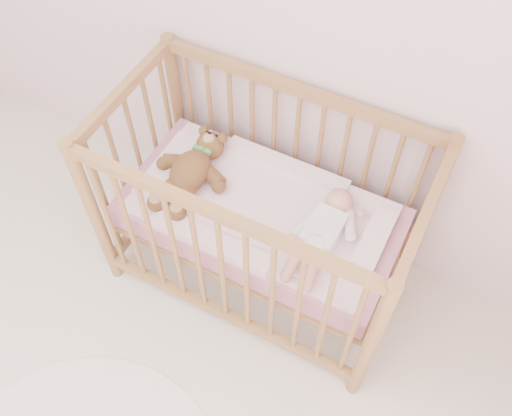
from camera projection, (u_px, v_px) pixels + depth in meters
The scene contains 5 objects.
crib at pixel (261, 216), 2.54m from camera, with size 1.36×0.76×1.00m, color #9F6F43, non-canonical shape.
mattress at pixel (261, 217), 2.56m from camera, with size 1.22×0.62×0.13m, color #CC7F98.
blanket at pixel (261, 208), 2.50m from camera, with size 1.10×0.58×0.06m, color #F9ABC8, non-canonical shape.
baby at pixel (324, 228), 2.34m from camera, with size 0.26×0.53×0.13m, color white, non-canonical shape.
teddy_bear at pixel (190, 171), 2.51m from camera, with size 0.36×0.51×0.14m, color brown, non-canonical shape.
Camera 1 is at (1.13, 0.30, 2.59)m, focal length 40.00 mm.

